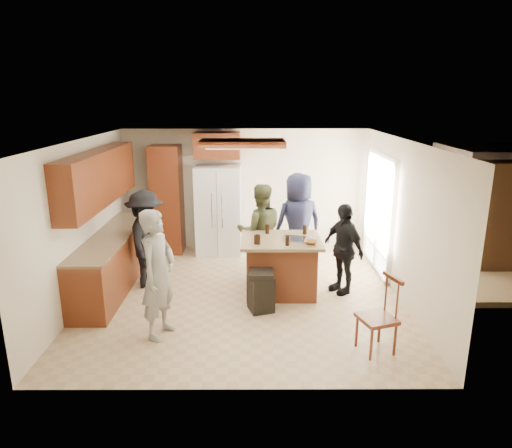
{
  "coord_description": "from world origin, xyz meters",
  "views": [
    {
      "loc": [
        0.18,
        -6.87,
        3.14
      ],
      "look_at": [
        0.2,
        0.19,
        1.15
      ],
      "focal_mm": 32.0,
      "sensor_mm": 36.0,
      "label": 1
    }
  ],
  "objects_px": {
    "person_front_left": "(158,274)",
    "trash_bin": "(261,291)",
    "spindle_chair": "(378,318)",
    "person_behind_left": "(260,231)",
    "person_side_right": "(343,248)",
    "person_counter": "(146,239)",
    "refrigerator": "(219,210)",
    "kitchen_island": "(281,266)",
    "person_behind_right": "(298,223)"
  },
  "relations": [
    {
      "from": "person_behind_right",
      "to": "trash_bin",
      "type": "height_order",
      "value": "person_behind_right"
    },
    {
      "from": "person_counter",
      "to": "kitchen_island",
      "type": "height_order",
      "value": "person_counter"
    },
    {
      "from": "person_side_right",
      "to": "person_counter",
      "type": "height_order",
      "value": "person_counter"
    },
    {
      "from": "person_counter",
      "to": "refrigerator",
      "type": "relative_size",
      "value": 0.92
    },
    {
      "from": "person_behind_left",
      "to": "kitchen_island",
      "type": "bearing_deg",
      "value": 107.41
    },
    {
      "from": "person_side_right",
      "to": "spindle_chair",
      "type": "relative_size",
      "value": 1.51
    },
    {
      "from": "person_behind_left",
      "to": "refrigerator",
      "type": "height_order",
      "value": "refrigerator"
    },
    {
      "from": "spindle_chair",
      "to": "person_front_left",
      "type": "bearing_deg",
      "value": 171.57
    },
    {
      "from": "person_side_right",
      "to": "person_counter",
      "type": "xyz_separation_m",
      "value": [
        -3.25,
        0.26,
        0.08
      ]
    },
    {
      "from": "refrigerator",
      "to": "kitchen_island",
      "type": "xyz_separation_m",
      "value": [
        1.15,
        -2.03,
        -0.43
      ]
    },
    {
      "from": "person_front_left",
      "to": "person_counter",
      "type": "relative_size",
      "value": 1.06
    },
    {
      "from": "refrigerator",
      "to": "spindle_chair",
      "type": "distance_m",
      "value": 4.47
    },
    {
      "from": "person_behind_left",
      "to": "person_side_right",
      "type": "distance_m",
      "value": 1.5
    },
    {
      "from": "person_behind_left",
      "to": "kitchen_island",
      "type": "xyz_separation_m",
      "value": [
        0.32,
        -0.71,
        -0.37
      ]
    },
    {
      "from": "person_behind_left",
      "to": "refrigerator",
      "type": "relative_size",
      "value": 0.94
    },
    {
      "from": "person_behind_right",
      "to": "person_front_left",
      "type": "bearing_deg",
      "value": 30.79
    },
    {
      "from": "person_front_left",
      "to": "person_side_right",
      "type": "relative_size",
      "value": 1.17
    },
    {
      "from": "person_behind_left",
      "to": "spindle_chair",
      "type": "bearing_deg",
      "value": 113.09
    },
    {
      "from": "spindle_chair",
      "to": "person_behind_left",
      "type": "bearing_deg",
      "value": 120.11
    },
    {
      "from": "trash_bin",
      "to": "spindle_chair",
      "type": "relative_size",
      "value": 0.63
    },
    {
      "from": "person_behind_right",
      "to": "kitchen_island",
      "type": "height_order",
      "value": "person_behind_right"
    },
    {
      "from": "trash_bin",
      "to": "spindle_chair",
      "type": "height_order",
      "value": "spindle_chair"
    },
    {
      "from": "spindle_chair",
      "to": "refrigerator",
      "type": "bearing_deg",
      "value": 120.86
    },
    {
      "from": "person_counter",
      "to": "spindle_chair",
      "type": "distance_m",
      "value": 3.98
    },
    {
      "from": "trash_bin",
      "to": "person_counter",
      "type": "bearing_deg",
      "value": 153.53
    },
    {
      "from": "person_behind_left",
      "to": "spindle_chair",
      "type": "height_order",
      "value": "person_behind_left"
    },
    {
      "from": "person_behind_left",
      "to": "person_side_right",
      "type": "height_order",
      "value": "person_behind_left"
    },
    {
      "from": "person_behind_right",
      "to": "refrigerator",
      "type": "height_order",
      "value": "person_behind_right"
    },
    {
      "from": "person_behind_left",
      "to": "person_behind_right",
      "type": "distance_m",
      "value": 0.74
    },
    {
      "from": "spindle_chair",
      "to": "trash_bin",
      "type": "bearing_deg",
      "value": 141.87
    },
    {
      "from": "person_behind_left",
      "to": "spindle_chair",
      "type": "xyz_separation_m",
      "value": [
        1.45,
        -2.5,
        -0.39
      ]
    },
    {
      "from": "person_behind_right",
      "to": "refrigerator",
      "type": "distance_m",
      "value": 1.86
    },
    {
      "from": "kitchen_island",
      "to": "spindle_chair",
      "type": "bearing_deg",
      "value": -57.79
    },
    {
      "from": "person_counter",
      "to": "trash_bin",
      "type": "bearing_deg",
      "value": -122.16
    },
    {
      "from": "person_behind_left",
      "to": "person_counter",
      "type": "bearing_deg",
      "value": 5.01
    },
    {
      "from": "person_behind_right",
      "to": "person_counter",
      "type": "xyz_separation_m",
      "value": [
        -2.61,
        -0.66,
        -0.09
      ]
    },
    {
      "from": "person_front_left",
      "to": "refrigerator",
      "type": "height_order",
      "value": "refrigerator"
    },
    {
      "from": "kitchen_island",
      "to": "trash_bin",
      "type": "bearing_deg",
      "value": -116.86
    },
    {
      "from": "kitchen_island",
      "to": "trash_bin",
      "type": "distance_m",
      "value": 0.74
    },
    {
      "from": "person_counter",
      "to": "person_behind_left",
      "type": "bearing_deg",
      "value": -83.66
    },
    {
      "from": "spindle_chair",
      "to": "kitchen_island",
      "type": "bearing_deg",
      "value": 122.21
    },
    {
      "from": "person_behind_left",
      "to": "trash_bin",
      "type": "distance_m",
      "value": 1.46
    },
    {
      "from": "person_front_left",
      "to": "trash_bin",
      "type": "height_order",
      "value": "person_front_left"
    },
    {
      "from": "trash_bin",
      "to": "spindle_chair",
      "type": "distance_m",
      "value": 1.85
    },
    {
      "from": "person_front_left",
      "to": "person_counter",
      "type": "bearing_deg",
      "value": 36.92
    },
    {
      "from": "person_side_right",
      "to": "refrigerator",
      "type": "distance_m",
      "value": 2.94
    },
    {
      "from": "person_behind_right",
      "to": "person_side_right",
      "type": "bearing_deg",
      "value": 107.45
    },
    {
      "from": "person_counter",
      "to": "kitchen_island",
      "type": "relative_size",
      "value": 1.3
    },
    {
      "from": "person_side_right",
      "to": "spindle_chair",
      "type": "height_order",
      "value": "person_side_right"
    },
    {
      "from": "person_front_left",
      "to": "kitchen_island",
      "type": "xyz_separation_m",
      "value": [
        1.69,
        1.37,
        -0.4
      ]
    }
  ]
}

